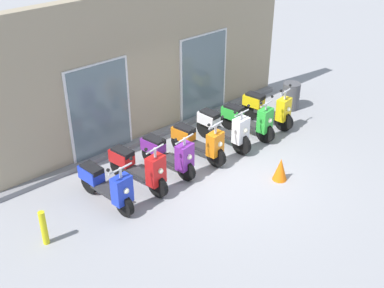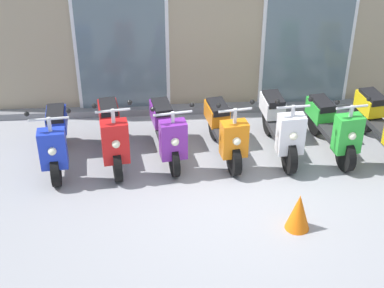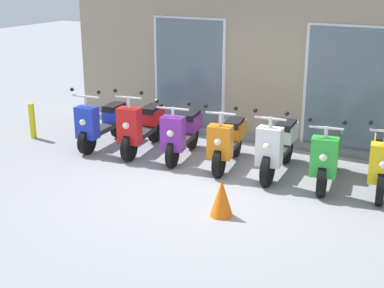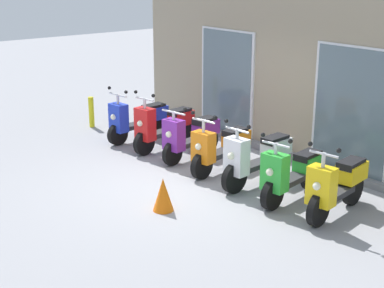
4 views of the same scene
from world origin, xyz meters
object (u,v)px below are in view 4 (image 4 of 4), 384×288
Objects in this scene: scooter_white at (257,157)px; curb_bollard at (91,112)px; traffic_cone at (163,194)px; scooter_purple at (191,135)px; scooter_orange at (221,147)px; scooter_blue at (138,119)px; scooter_red at (164,126)px; scooter_yellow at (337,185)px; scooter_green at (292,173)px.

scooter_white is 2.39× the size of curb_bollard.
scooter_white reaches higher than traffic_cone.
scooter_orange is at bearing -0.46° from scooter_purple.
scooter_orange reaches higher than curb_bollard.
scooter_white reaches higher than scooter_orange.
scooter_blue is 1.67m from scooter_purple.
scooter_red is at bearing 8.04° from curb_bollard.
scooter_yellow reaches higher than scooter_purple.
scooter_white is 1.89m from traffic_cone.
scooter_yellow is 2.21× the size of curb_bollard.
scooter_yellow is (4.20, 0.09, 0.00)m from scooter_red.
scooter_orange is 4.06m from curb_bollard.
scooter_blue reaches higher than curb_bollard.
scooter_blue is at bearing 10.27° from curb_bollard.
scooter_red is at bearing -177.73° from scooter_purple.
scooter_red is 1.03× the size of scooter_green.
scooter_red reaches higher than curb_bollard.
scooter_green is 2.27× the size of curb_bollard.
scooter_green is at bearing 0.59° from scooter_red.
scooter_white is 3.21× the size of traffic_cone.
scooter_white is at bearing 178.05° from scooter_green.
scooter_orange is 2.98× the size of traffic_cone.
scooter_red is at bearing 3.99° from scooter_blue.
scooter_red is at bearing -178.76° from scooter_yellow.
scooter_blue is 3.73m from traffic_cone.
scooter_orange is at bearing -177.57° from scooter_white.
traffic_cone is at bearing -48.54° from scooter_purple.
scooter_yellow is (3.37, 0.06, 0.01)m from scooter_purple.
scooter_white is (3.41, 0.12, 0.03)m from scooter_blue.
scooter_orange is 0.87m from scooter_white.
scooter_purple reaches higher than curb_bollard.
scooter_purple is 0.98× the size of scooter_orange.
traffic_cone is at bearing -132.67° from scooter_yellow.
scooter_red is 3.14× the size of traffic_cone.
scooter_blue is 4.23m from scooter_green.
scooter_purple is 2.56m from scooter_green.
scooter_green is at bearing 3.65° from curb_bollard.
scooter_red reaches higher than scooter_white.
scooter_yellow is at bearing 1.70° from scooter_blue.
scooter_blue is 1.05× the size of scooter_purple.
scooter_white is at bearing -178.99° from scooter_yellow.
scooter_orange is at bearing 0.86° from scooter_red.
scooter_purple is at bearing 179.54° from scooter_orange.
scooter_blue is at bearing -176.01° from scooter_red.
scooter_red is 0.98× the size of scooter_white.
scooter_yellow is (1.63, 0.03, -0.00)m from scooter_white.
scooter_white is (0.87, 0.04, 0.03)m from scooter_orange.
scooter_blue is 5.04m from scooter_yellow.
curb_bollard is at bearing -176.35° from scooter_green.
scooter_orange reaches higher than scooter_green.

